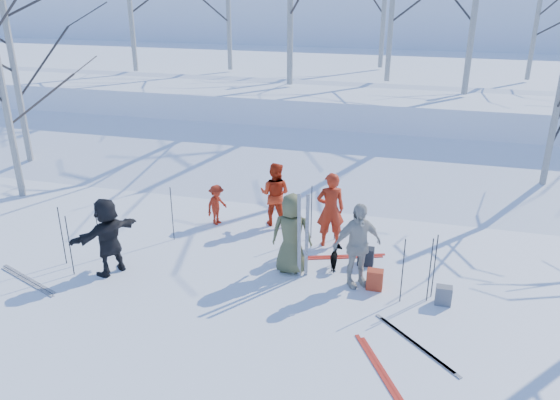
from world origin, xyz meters
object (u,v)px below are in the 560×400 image
(skier_olive_center, at_px, (292,234))
(backpack_grey, at_px, (444,295))
(skier_red_seated, at_px, (217,205))
(dog, at_px, (336,259))
(backpack_dark, at_px, (366,256))
(skier_red_north, at_px, (330,210))
(skier_cream_east, at_px, (357,245))
(skier_redor_behind, at_px, (275,194))
(backpack_red, at_px, (375,280))
(skier_grey_west, at_px, (108,236))

(skier_olive_center, xyz_separation_m, backpack_grey, (3.11, -0.48, -0.68))
(skier_olive_center, relative_size, skier_red_seated, 1.68)
(skier_red_seated, distance_m, dog, 3.65)
(skier_olive_center, height_order, backpack_dark, skier_olive_center)
(skier_red_north, relative_size, skier_red_seated, 1.71)
(skier_cream_east, bearing_deg, dog, 96.52)
(skier_cream_east, distance_m, backpack_dark, 1.12)
(skier_cream_east, relative_size, dog, 3.15)
(skier_cream_east, bearing_deg, skier_red_seated, 116.24)
(backpack_grey, bearing_deg, skier_red_north, 143.19)
(skier_redor_behind, height_order, backpack_dark, skier_redor_behind)
(skier_red_seated, relative_size, skier_cream_east, 0.59)
(backpack_grey, height_order, backpack_dark, backpack_dark)
(skier_red_north, height_order, backpack_red, skier_red_north)
(skier_redor_behind, bearing_deg, backpack_red, 141.66)
(skier_redor_behind, bearing_deg, skier_red_north, 156.37)
(skier_red_seated, distance_m, skier_grey_west, 3.18)
(backpack_grey, bearing_deg, skier_redor_behind, 146.53)
(backpack_grey, relative_size, backpack_dark, 0.95)
(skier_cream_east, bearing_deg, skier_olive_center, 136.70)
(skier_grey_west, relative_size, backpack_grey, 4.42)
(skier_cream_east, relative_size, backpack_grey, 4.68)
(skier_red_seated, bearing_deg, skier_cream_east, -99.27)
(skier_olive_center, distance_m, skier_red_north, 1.53)
(skier_redor_behind, bearing_deg, dog, 138.82)
(skier_red_north, bearing_deg, skier_redor_behind, -47.27)
(skier_redor_behind, height_order, backpack_red, skier_redor_behind)
(skier_redor_behind, distance_m, backpack_grey, 4.95)
(skier_redor_behind, height_order, backpack_grey, skier_redor_behind)
(skier_grey_west, bearing_deg, backpack_dark, 134.55)
(skier_redor_behind, bearing_deg, backpack_grey, 150.21)
(skier_grey_west, distance_m, backpack_grey, 6.83)
(skier_red_seated, distance_m, skier_cream_east, 4.33)
(skier_red_north, height_order, skier_cream_east, skier_red_north)
(dog, xyz_separation_m, backpack_grey, (2.21, -0.83, -0.05))
(skier_grey_west, distance_m, backpack_red, 5.54)
(dog, distance_m, backpack_grey, 2.36)
(skier_olive_center, height_order, skier_red_north, skier_red_north)
(skier_red_north, bearing_deg, dog, 87.73)
(skier_red_seated, height_order, dog, skier_red_seated)
(skier_cream_east, bearing_deg, skier_red_north, 81.74)
(skier_red_north, xyz_separation_m, backpack_red, (1.23, -1.70, -0.68))
(skier_redor_behind, distance_m, skier_cream_east, 3.39)
(skier_red_north, relative_size, skier_grey_west, 1.06)
(backpack_red, bearing_deg, skier_red_seated, 153.07)
(backpack_red, height_order, backpack_grey, backpack_red)
(backpack_dark, bearing_deg, backpack_red, -72.99)
(skier_red_seated, relative_size, skier_grey_west, 0.62)
(dog, distance_m, backpack_red, 1.08)
(skier_olive_center, relative_size, skier_redor_behind, 1.07)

